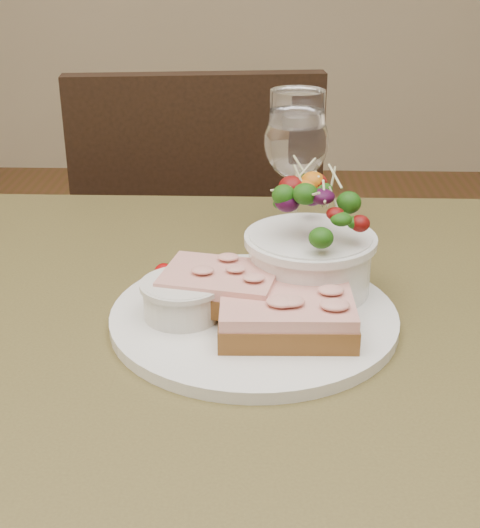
{
  "coord_description": "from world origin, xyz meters",
  "views": [
    {
      "loc": [
        0.04,
        -0.62,
        1.1
      ],
      "look_at": [
        0.02,
        0.03,
        0.81
      ],
      "focal_mm": 50.0,
      "sensor_mm": 36.0,
      "label": 1
    }
  ],
  "objects_px": {
    "ramekin": "(182,297)",
    "wine_glass": "(296,146)",
    "sandwich_front": "(287,315)",
    "sandwich_back": "(220,286)",
    "dinner_plate": "(254,317)",
    "cafe_table": "(221,417)",
    "salad_bowl": "(311,237)",
    "chair_far": "(200,349)"
  },
  "relations": [
    {
      "from": "wine_glass",
      "to": "chair_far",
      "type": "bearing_deg",
      "value": 108.4
    },
    {
      "from": "sandwich_back",
      "to": "dinner_plate",
      "type": "bearing_deg",
      "value": 0.07
    },
    {
      "from": "cafe_table",
      "to": "sandwich_front",
      "type": "xyz_separation_m",
      "value": [
        0.06,
        -0.02,
        0.13
      ]
    },
    {
      "from": "sandwich_front",
      "to": "sandwich_back",
      "type": "relative_size",
      "value": 1.01
    },
    {
      "from": "chair_far",
      "to": "sandwich_front",
      "type": "bearing_deg",
      "value": 95.2
    },
    {
      "from": "dinner_plate",
      "to": "salad_bowl",
      "type": "distance_m",
      "value": 0.1
    },
    {
      "from": "ramekin",
      "to": "salad_bowl",
      "type": "relative_size",
      "value": 0.59
    },
    {
      "from": "cafe_table",
      "to": "sandwich_front",
      "type": "height_order",
      "value": "sandwich_front"
    },
    {
      "from": "dinner_plate",
      "to": "wine_glass",
      "type": "xyz_separation_m",
      "value": [
        0.05,
        0.21,
        0.12
      ]
    },
    {
      "from": "dinner_plate",
      "to": "cafe_table",
      "type": "bearing_deg",
      "value": -149.67
    },
    {
      "from": "salad_bowl",
      "to": "wine_glass",
      "type": "relative_size",
      "value": 0.73
    },
    {
      "from": "salad_bowl",
      "to": "sandwich_front",
      "type": "bearing_deg",
      "value": -106.06
    },
    {
      "from": "sandwich_back",
      "to": "salad_bowl",
      "type": "bearing_deg",
      "value": 38.32
    },
    {
      "from": "cafe_table",
      "to": "chair_far",
      "type": "height_order",
      "value": "chair_far"
    },
    {
      "from": "cafe_table",
      "to": "sandwich_front",
      "type": "bearing_deg",
      "value": -15.77
    },
    {
      "from": "dinner_plate",
      "to": "sandwich_back",
      "type": "height_order",
      "value": "sandwich_back"
    },
    {
      "from": "cafe_table",
      "to": "sandwich_back",
      "type": "bearing_deg",
      "value": 92.11
    },
    {
      "from": "cafe_table",
      "to": "wine_glass",
      "type": "relative_size",
      "value": 4.57
    },
    {
      "from": "dinner_plate",
      "to": "wine_glass",
      "type": "bearing_deg",
      "value": 77.4
    },
    {
      "from": "sandwich_front",
      "to": "wine_glass",
      "type": "relative_size",
      "value": 0.73
    },
    {
      "from": "cafe_table",
      "to": "wine_glass",
      "type": "bearing_deg",
      "value": 70.71
    },
    {
      "from": "cafe_table",
      "to": "ramekin",
      "type": "bearing_deg",
      "value": 166.73
    },
    {
      "from": "cafe_table",
      "to": "ramekin",
      "type": "distance_m",
      "value": 0.14
    },
    {
      "from": "chair_far",
      "to": "salad_bowl",
      "type": "height_order",
      "value": "chair_far"
    },
    {
      "from": "cafe_table",
      "to": "salad_bowl",
      "type": "relative_size",
      "value": 6.3
    },
    {
      "from": "chair_far",
      "to": "sandwich_front",
      "type": "xyz_separation_m",
      "value": [
        0.15,
        -0.75,
        0.49
      ]
    },
    {
      "from": "ramekin",
      "to": "salad_bowl",
      "type": "distance_m",
      "value": 0.15
    },
    {
      "from": "cafe_table",
      "to": "dinner_plate",
      "type": "height_order",
      "value": "dinner_plate"
    },
    {
      "from": "wine_glass",
      "to": "dinner_plate",
      "type": "bearing_deg",
      "value": -102.6
    },
    {
      "from": "chair_far",
      "to": "salad_bowl",
      "type": "xyz_separation_m",
      "value": [
        0.18,
        -0.66,
        0.53
      ]
    },
    {
      "from": "sandwich_front",
      "to": "wine_glass",
      "type": "distance_m",
      "value": 0.26
    },
    {
      "from": "cafe_table",
      "to": "salad_bowl",
      "type": "bearing_deg",
      "value": 38.54
    },
    {
      "from": "dinner_plate",
      "to": "wine_glass",
      "type": "distance_m",
      "value": 0.24
    },
    {
      "from": "dinner_plate",
      "to": "ramekin",
      "type": "relative_size",
      "value": 3.79
    },
    {
      "from": "sandwich_front",
      "to": "sandwich_back",
      "type": "xyz_separation_m",
      "value": [
        -0.06,
        0.04,
        0.01
      ]
    },
    {
      "from": "ramekin",
      "to": "cafe_table",
      "type": "bearing_deg",
      "value": -13.27
    },
    {
      "from": "sandwich_back",
      "to": "wine_glass",
      "type": "distance_m",
      "value": 0.23
    },
    {
      "from": "salad_bowl",
      "to": "wine_glass",
      "type": "bearing_deg",
      "value": 93.86
    },
    {
      "from": "ramekin",
      "to": "wine_glass",
      "type": "distance_m",
      "value": 0.26
    },
    {
      "from": "ramekin",
      "to": "salad_bowl",
      "type": "xyz_separation_m",
      "value": [
        0.13,
        0.06,
        0.04
      ]
    },
    {
      "from": "sandwich_back",
      "to": "salad_bowl",
      "type": "height_order",
      "value": "salad_bowl"
    },
    {
      "from": "chair_far",
      "to": "sandwich_back",
      "type": "xyz_separation_m",
      "value": [
        0.09,
        -0.7,
        0.49
      ]
    }
  ]
}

